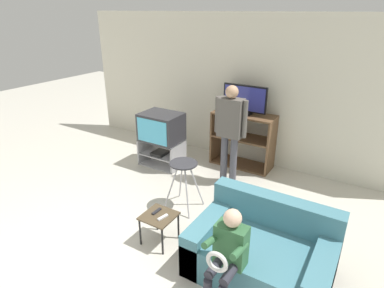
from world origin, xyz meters
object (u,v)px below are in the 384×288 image
object	(u,v)px
remote_control_white	(163,217)
person_standing_adult	(230,126)
snack_table	(159,219)
media_shelf	(242,139)
tv_stand	(162,153)
couch	(262,251)
television_flat	(245,100)
folding_stool	(184,171)
person_seated_child	(227,252)
remote_control_black	(157,211)
television_main	(161,127)

from	to	relation	value
remote_control_white	person_standing_adult	bearing A→B (deg)	103.30
snack_table	media_shelf	bearing A→B (deg)	89.94
tv_stand	couch	xyz separation A→B (m)	(2.46, -1.53, 0.02)
television_flat	folding_stool	size ratio (longest dim) A/B	1.09
tv_stand	media_shelf	size ratio (longest dim) A/B	0.70
couch	person_seated_child	bearing A→B (deg)	-106.82
remote_control_white	person_standing_adult	xyz separation A→B (m)	(-0.00, 1.78, 0.59)
folding_stool	person_standing_adult	distance (m)	1.08
television_flat	folding_stool	world-z (taller)	television_flat
couch	snack_table	bearing A→B (deg)	-171.20
person_seated_child	tv_stand	bearing A→B (deg)	137.93
person_standing_adult	person_seated_child	xyz separation A→B (m)	(0.99, -2.12, -0.39)
tv_stand	couch	world-z (taller)	couch
person_standing_adult	tv_stand	bearing A→B (deg)	-178.04
person_standing_adult	television_flat	bearing A→B (deg)	96.47
remote_control_black	remote_control_white	bearing A→B (deg)	-19.87
tv_stand	snack_table	xyz separation A→B (m)	(1.24, -1.72, 0.09)
television_main	remote_control_white	world-z (taller)	television_main
person_standing_adult	folding_stool	bearing A→B (deg)	-102.82
tv_stand	person_seated_child	size ratio (longest dim) A/B	0.76
folding_stool	snack_table	xyz separation A→B (m)	(0.15, -0.78, -0.26)
couch	person_seated_child	size ratio (longest dim) A/B	1.44
television_main	couch	distance (m)	2.93
media_shelf	remote_control_black	world-z (taller)	media_shelf
television_flat	person_seated_child	distance (m)	3.09
tv_stand	person_standing_adult	xyz separation A→B (m)	(1.31, 0.04, 0.74)
snack_table	remote_control_black	world-z (taller)	remote_control_black
tv_stand	person_standing_adult	size ratio (longest dim) A/B	0.47
person_seated_child	couch	bearing A→B (deg)	73.18
snack_table	remote_control_white	size ratio (longest dim) A/B	2.64
person_standing_adult	television_main	bearing A→B (deg)	-178.26
couch	media_shelf	bearing A→B (deg)	118.20
remote_control_black	person_standing_adult	distance (m)	1.83
remote_control_black	remote_control_white	size ratio (longest dim) A/B	1.00
tv_stand	person_seated_child	xyz separation A→B (m)	(2.29, -2.07, 0.35)
television_flat	remote_control_white	size ratio (longest dim) A/B	5.38
remote_control_white	media_shelf	bearing A→B (deg)	104.85
couch	tv_stand	bearing A→B (deg)	148.14
tv_stand	television_main	distance (m)	0.49
remote_control_white	person_seated_child	size ratio (longest dim) A/B	0.14
remote_control_black	folding_stool	bearing A→B (deg)	100.09
television_main	folding_stool	world-z (taller)	television_main
remote_control_black	media_shelf	bearing A→B (deg)	91.59
television_main	person_standing_adult	xyz separation A→B (m)	(1.30, 0.04, 0.25)
television_main	television_flat	world-z (taller)	television_flat
tv_stand	snack_table	world-z (taller)	tv_stand
snack_table	couch	world-z (taller)	couch
remote_control_black	tv_stand	bearing A→B (deg)	128.11
folding_stool	person_seated_child	world-z (taller)	person_seated_child
person_seated_child	snack_table	bearing A→B (deg)	161.51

